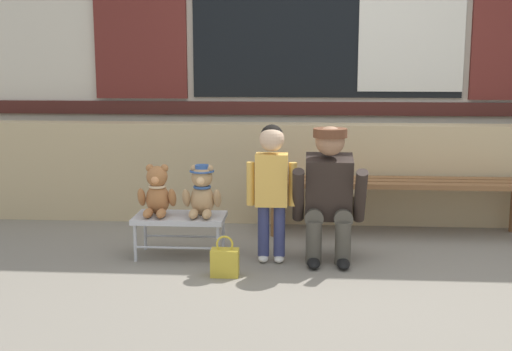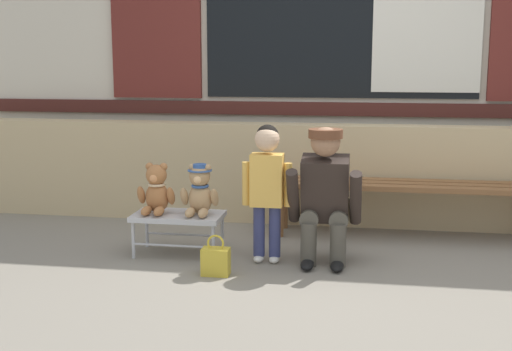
% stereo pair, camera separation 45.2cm
% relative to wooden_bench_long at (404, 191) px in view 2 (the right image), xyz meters
% --- Properties ---
extents(ground_plane, '(60.00, 60.00, 0.00)m').
position_rel_wooden_bench_long_xyz_m(ground_plane, '(-0.56, -1.06, -0.37)').
color(ground_plane, gray).
extents(brick_low_wall, '(7.07, 0.25, 0.85)m').
position_rel_wooden_bench_long_xyz_m(brick_low_wall, '(-0.56, 0.37, 0.05)').
color(brick_low_wall, tan).
rests_on(brick_low_wall, ground).
extents(shop_facade, '(7.21, 0.26, 3.61)m').
position_rel_wooden_bench_long_xyz_m(shop_facade, '(-0.55, 0.88, 1.44)').
color(shop_facade, beige).
rests_on(shop_facade, ground).
extents(wooden_bench_long, '(2.10, 0.40, 0.44)m').
position_rel_wooden_bench_long_xyz_m(wooden_bench_long, '(0.00, 0.00, 0.00)').
color(wooden_bench_long, brown).
rests_on(wooden_bench_long, ground).
extents(small_display_bench, '(0.64, 0.36, 0.30)m').
position_rel_wooden_bench_long_xyz_m(small_display_bench, '(-1.62, -0.74, -0.11)').
color(small_display_bench, '#BCBCC1').
rests_on(small_display_bench, ground).
extents(teddy_bear_plain, '(0.28, 0.26, 0.36)m').
position_rel_wooden_bench_long_xyz_m(teddy_bear_plain, '(-1.78, -0.74, 0.09)').
color(teddy_bear_plain, '#A86B3D').
rests_on(teddy_bear_plain, small_display_bench).
extents(teddy_bear_with_hat, '(0.28, 0.27, 0.36)m').
position_rel_wooden_bench_long_xyz_m(teddy_bear_with_hat, '(-1.46, -0.74, 0.10)').
color(teddy_bear_with_hat, tan).
rests_on(teddy_bear_with_hat, small_display_bench).
extents(child_standing, '(0.35, 0.18, 0.96)m').
position_rel_wooden_bench_long_xyz_m(child_standing, '(-0.97, -0.81, 0.22)').
color(child_standing, navy).
rests_on(child_standing, ground).
extents(adult_crouching, '(0.50, 0.49, 0.95)m').
position_rel_wooden_bench_long_xyz_m(adult_crouching, '(-0.56, -0.77, 0.11)').
color(adult_crouching, '#4C473D').
rests_on(adult_crouching, ground).
extents(handbag_on_ground, '(0.18, 0.11, 0.27)m').
position_rel_wooden_bench_long_xyz_m(handbag_on_ground, '(-1.25, -1.16, -0.28)').
color(handbag_on_ground, gold).
rests_on(handbag_on_ground, ground).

